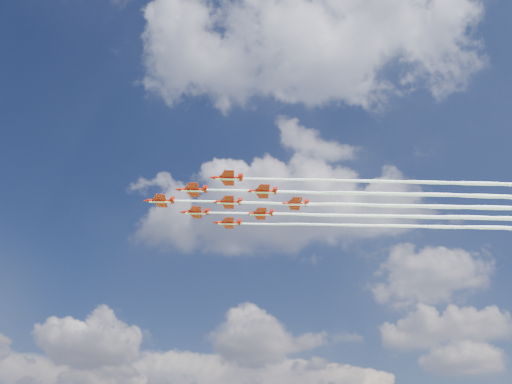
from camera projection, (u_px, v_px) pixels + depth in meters
jet_lead at (382, 205)px, 157.56m from camera, size 141.44×40.72×2.46m
jet_row2_port at (422, 195)px, 151.66m from camera, size 141.44×40.72×2.46m
jet_row2_starb at (407, 217)px, 164.24m from camera, size 141.44×40.72×2.46m
jet_row3_port at (466, 183)px, 145.76m from camera, size 141.44×40.72×2.46m
jet_row3_centre at (447, 207)px, 158.34m from camera, size 141.44×40.72×2.46m
jet_row3_starb at (431, 227)px, 170.93m from camera, size 141.44×40.72×2.46m
jet_row4_port at (490, 196)px, 152.44m from camera, size 141.44×40.72×2.46m
jet_row4_starb at (470, 218)px, 165.03m from camera, size 141.44×40.72×2.46m
jet_tail at (512, 208)px, 159.13m from camera, size 141.44×40.72×2.46m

